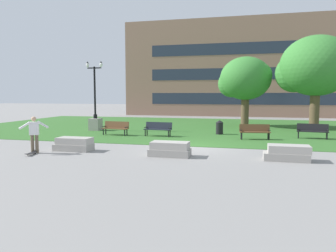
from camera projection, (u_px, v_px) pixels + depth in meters
The scene contains 16 objects.
ground_plane at pixel (191, 147), 17.06m from camera, with size 140.00×140.00×0.00m, color gray.
grass_lawn at pixel (212, 128), 26.72m from camera, with size 40.00×20.00×0.02m, color #336628.
concrete_block_center at pixel (74, 144), 15.90m from camera, with size 1.80×0.90×0.64m.
concrete_block_left at pixel (170, 149), 14.44m from camera, with size 1.80×0.90×0.64m.
concrete_block_right at pixel (287, 153), 13.50m from camera, with size 1.83×0.90×0.64m.
person_skateboarder at pixel (34, 132), 15.12m from camera, with size 1.00×0.96×1.71m.
skateboard at pixel (32, 153), 14.84m from camera, with size 0.39×1.04×0.14m.
park_bench_near_left at pixel (158, 128), 21.25m from camera, with size 1.84×0.68×0.90m.
park_bench_near_right at pixel (313, 130), 20.06m from camera, with size 1.85×0.75×0.90m.
park_bench_far_left at pixel (255, 131), 19.73m from camera, with size 1.86×0.78×0.90m.
park_bench_far_right at pixel (116, 127), 21.79m from camera, with size 1.85×0.72×0.90m.
lamp_post_left at pixel (95, 116), 24.66m from camera, with size 1.32×0.80×5.16m.
tree_near_left at pixel (245, 79), 27.54m from camera, with size 4.47×4.26×5.86m.
tree_far_right at pixel (315, 67), 24.53m from camera, with size 5.57×5.30×7.09m.
trash_bin at pixel (220, 127), 22.25m from camera, with size 0.49×0.49×0.96m.
building_facade_distant at pixel (240, 67), 39.74m from camera, with size 29.23×1.03×12.00m.
Camera 1 is at (2.93, -16.66, 2.72)m, focal length 35.00 mm.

